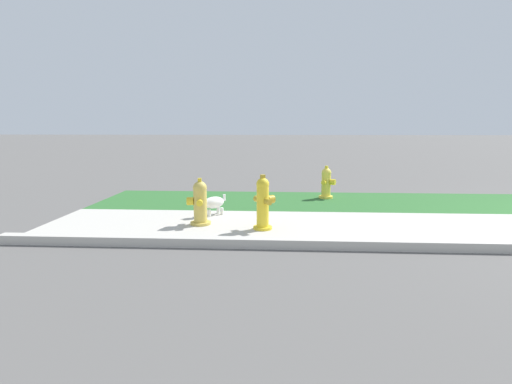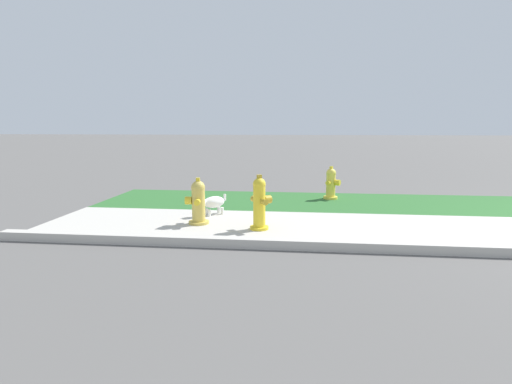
{
  "view_description": "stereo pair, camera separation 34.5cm",
  "coord_description": "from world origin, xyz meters",
  "px_view_note": "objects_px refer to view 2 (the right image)",
  "views": [
    {
      "loc": [
        -5.43,
        -5.85,
        1.5
      ],
      "look_at": [
        -5.81,
        0.72,
        0.4
      ],
      "focal_mm": 28.0,
      "sensor_mm": 36.0,
      "label": 1
    },
    {
      "loc": [
        -5.08,
        -5.82,
        1.5
      ],
      "look_at": [
        -5.81,
        0.72,
        0.4
      ],
      "focal_mm": 28.0,
      "sensor_mm": 36.0,
      "label": 2
    }
  ],
  "objects_px": {
    "fire_hydrant_across_street": "(331,183)",
    "fire_hydrant_mid_block": "(198,202)",
    "small_white_dog": "(212,203)",
    "fire_hydrant_far_end": "(260,203)"
  },
  "relations": [
    {
      "from": "fire_hydrant_across_street",
      "to": "fire_hydrant_mid_block",
      "type": "relative_size",
      "value": 0.94
    },
    {
      "from": "fire_hydrant_mid_block",
      "to": "small_white_dog",
      "type": "xyz_separation_m",
      "value": [
        0.07,
        0.61,
        -0.12
      ]
    },
    {
      "from": "fire_hydrant_mid_block",
      "to": "fire_hydrant_far_end",
      "type": "xyz_separation_m",
      "value": [
        0.97,
        -0.22,
        0.05
      ]
    },
    {
      "from": "small_white_dog",
      "to": "fire_hydrant_mid_block",
      "type": "bearing_deg",
      "value": 39.83
    },
    {
      "from": "fire_hydrant_across_street",
      "to": "small_white_dog",
      "type": "distance_m",
      "value": 2.77
    },
    {
      "from": "fire_hydrant_across_street",
      "to": "fire_hydrant_far_end",
      "type": "relative_size",
      "value": 0.84
    },
    {
      "from": "fire_hydrant_across_street",
      "to": "small_white_dog",
      "type": "height_order",
      "value": "fire_hydrant_across_street"
    },
    {
      "from": "fire_hydrant_across_street",
      "to": "fire_hydrant_mid_block",
      "type": "height_order",
      "value": "fire_hydrant_mid_block"
    },
    {
      "from": "fire_hydrant_mid_block",
      "to": "fire_hydrant_across_street",
      "type": "bearing_deg",
      "value": -49.97
    },
    {
      "from": "small_white_dog",
      "to": "fire_hydrant_across_street",
      "type": "bearing_deg",
      "value": 176.81
    }
  ]
}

